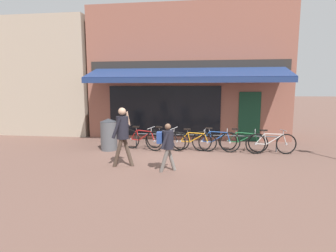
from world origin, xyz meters
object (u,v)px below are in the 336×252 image
bicycle_orange (194,141)px  bicycle_blue (216,141)px  bicycle_silver (271,143)px  bicycle_black (165,139)px  litter_bin (109,134)px  bicycle_green (242,141)px  pedestrian_adult (123,130)px  pedestrian_child (167,142)px  bicycle_red (142,139)px

bicycle_orange → bicycle_blue: bearing=6.9°
bicycle_blue → bicycle_silver: bicycle_blue is taller
bicycle_black → litter_bin: size_ratio=1.37×
bicycle_green → pedestrian_adult: 4.41m
bicycle_black → pedestrian_adult: 2.51m
bicycle_silver → pedestrian_adult: (-4.60, -2.05, 0.67)m
litter_bin → bicycle_green: bearing=4.6°
bicycle_silver → bicycle_black: bearing=171.2°
bicycle_green → pedestrian_adult: (-3.69, -2.32, 0.68)m
pedestrian_child → litter_bin: bearing=132.6°
bicycle_red → bicycle_blue: 2.66m
bicycle_black → pedestrian_adult: (-0.91, -2.24, 0.67)m
pedestrian_adult → litter_bin: 2.28m
bicycle_green → pedestrian_adult: bearing=-135.3°
bicycle_silver → pedestrian_child: size_ratio=1.32×
bicycle_black → pedestrian_child: 2.60m
bicycle_red → bicycle_blue: bearing=20.2°
bicycle_silver → pedestrian_child: pedestrian_child is taller
pedestrian_child → litter_bin: pedestrian_child is taller
bicycle_red → bicycle_blue: (2.65, 0.07, -0.01)m
bicycle_red → bicycle_orange: size_ratio=1.01×
bicycle_green → bicycle_silver: size_ratio=0.97×
bicycle_blue → pedestrian_adult: 3.57m
bicycle_silver → litter_bin: litter_bin is taller
pedestrian_adult → litter_bin: (-1.11, 1.93, -0.47)m
bicycle_red → bicycle_silver: 4.51m
bicycle_black → bicycle_blue: (1.83, -0.06, -0.00)m
bicycle_green → pedestrian_adult: size_ratio=0.99×
pedestrian_child → bicycle_black: bearing=94.0°
bicycle_silver → bicycle_blue: bearing=170.2°
bicycle_green → pedestrian_adult: pedestrian_adult is taller
bicycle_red → bicycle_blue: bicycle_blue is taller
litter_bin → bicycle_black: bearing=8.6°
bicycle_blue → pedestrian_child: 2.89m
pedestrian_adult → bicycle_silver: bearing=30.4°
litter_bin → pedestrian_adult: bearing=-60.1°
bicycle_orange → bicycle_green: bearing=11.9°
bicycle_red → bicycle_green: 3.61m
bicycle_orange → litter_bin: litter_bin is taller
bicycle_silver → pedestrian_child: bearing=-150.4°
litter_bin → bicycle_red: bearing=8.1°
bicycle_blue → bicycle_green: 0.96m
bicycle_silver → bicycle_red: bearing=173.5°
bicycle_red → pedestrian_adult: size_ratio=0.97×
bicycle_black → bicycle_blue: size_ratio=0.93×
bicycle_blue → pedestrian_adult: size_ratio=1.00×
bicycle_black → litter_bin: bearing=-147.9°
bicycle_red → bicycle_black: size_ratio=1.04×
bicycle_orange → pedestrian_child: size_ratio=1.24×
bicycle_blue → pedestrian_adult: (-2.74, -2.18, 0.67)m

